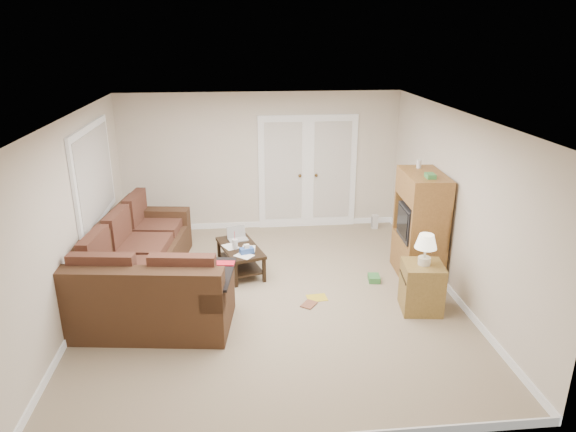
{
  "coord_description": "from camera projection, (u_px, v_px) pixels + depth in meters",
  "views": [
    {
      "loc": [
        -0.42,
        -6.32,
        3.47
      ],
      "look_at": [
        0.24,
        0.24,
        1.1
      ],
      "focal_mm": 32.0,
      "sensor_mm": 36.0,
      "label": 1
    }
  ],
  "objects": [
    {
      "name": "side_cabinet",
      "position": [
        422.0,
        283.0,
        6.68
      ],
      "size": [
        0.56,
        0.56,
        1.07
      ],
      "rotation": [
        0.0,
        0.0,
        -0.13
      ],
      "color": "olive",
      "rests_on": "floor"
    },
    {
      "name": "wall_back",
      "position": [
        261.0,
        162.0,
        9.28
      ],
      "size": [
        5.0,
        0.02,
        2.5
      ],
      "primitive_type": "cube",
      "color": "beige",
      "rests_on": "floor"
    },
    {
      "name": "floor_book",
      "position": [
        304.0,
        303.0,
        6.95
      ],
      "size": [
        0.26,
        0.28,
        0.02
      ],
      "primitive_type": "imported",
      "rotation": [
        0.0,
        0.0,
        -0.63
      ],
      "color": "brown",
      "rests_on": "floor"
    },
    {
      "name": "wall_left",
      "position": [
        74.0,
        219.0,
        6.47
      ],
      "size": [
        0.02,
        5.5,
        2.5
      ],
      "primitive_type": "cube",
      "color": "beige",
      "rests_on": "floor"
    },
    {
      "name": "floor_magazine",
      "position": [
        317.0,
        298.0,
        7.09
      ],
      "size": [
        0.29,
        0.24,
        0.01
      ],
      "primitive_type": "cube",
      "rotation": [
        0.0,
        0.0,
        0.09
      ],
      "color": "gold",
      "rests_on": "floor"
    },
    {
      "name": "window_left",
      "position": [
        94.0,
        175.0,
        7.31
      ],
      "size": [
        0.05,
        1.92,
        1.42
      ],
      "color": "silver",
      "rests_on": "wall_left"
    },
    {
      "name": "baseboards",
      "position": [
        273.0,
        294.0,
        7.11
      ],
      "size": [
        5.0,
        5.5,
        0.1
      ],
      "primitive_type": null,
      "color": "silver",
      "rests_on": "floor"
    },
    {
      "name": "wall_front",
      "position": [
        295.0,
        324.0,
        4.13
      ],
      "size": [
        5.0,
        0.02,
        2.5
      ],
      "primitive_type": "cube",
      "color": "beige",
      "rests_on": "floor"
    },
    {
      "name": "french_doors",
      "position": [
        308.0,
        173.0,
        9.4
      ],
      "size": [
        1.8,
        0.05,
        2.13
      ],
      "color": "silver",
      "rests_on": "floor"
    },
    {
      "name": "floor",
      "position": [
        273.0,
        297.0,
        7.13
      ],
      "size": [
        5.5,
        5.5,
        0.0
      ],
      "primitive_type": "plane",
      "color": "gray",
      "rests_on": "ground"
    },
    {
      "name": "ceiling",
      "position": [
        271.0,
        116.0,
        6.28
      ],
      "size": [
        5.0,
        5.5,
        0.02
      ],
      "primitive_type": "cube",
      "color": "white",
      "rests_on": "wall_back"
    },
    {
      "name": "sectional_sofa",
      "position": [
        142.0,
        273.0,
        6.98
      ],
      "size": [
        2.15,
        3.28,
        0.94
      ],
      "rotation": [
        0.0,
        0.0,
        -0.13
      ],
      "color": "#432A19",
      "rests_on": "floor"
    },
    {
      "name": "coffee_table",
      "position": [
        240.0,
        257.0,
        7.83
      ],
      "size": [
        0.77,
        1.11,
        0.69
      ],
      "rotation": [
        0.0,
        0.0,
        0.28
      ],
      "color": "black",
      "rests_on": "floor"
    },
    {
      "name": "space_heater",
      "position": [
        375.0,
        222.0,
        9.57
      ],
      "size": [
        0.11,
        0.1,
        0.26
      ],
      "primitive_type": "cube",
      "rotation": [
        0.0,
        0.0,
        0.08
      ],
      "color": "silver",
      "rests_on": "floor"
    },
    {
      "name": "wall_right",
      "position": [
        456.0,
        206.0,
        6.94
      ],
      "size": [
        0.02,
        5.5,
        2.5
      ],
      "primitive_type": "cube",
      "color": "beige",
      "rests_on": "floor"
    },
    {
      "name": "floor_greenbox",
      "position": [
        374.0,
        278.0,
        7.57
      ],
      "size": [
        0.19,
        0.24,
        0.09
      ],
      "primitive_type": "cube",
      "rotation": [
        0.0,
        0.0,
        -0.12
      ],
      "color": "#3C8440",
      "rests_on": "floor"
    },
    {
      "name": "tv_armoire",
      "position": [
        420.0,
        225.0,
        7.49
      ],
      "size": [
        0.6,
        1.02,
        1.71
      ],
      "rotation": [
        0.0,
        0.0,
        -0.05
      ],
      "color": "brown",
      "rests_on": "floor"
    }
  ]
}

